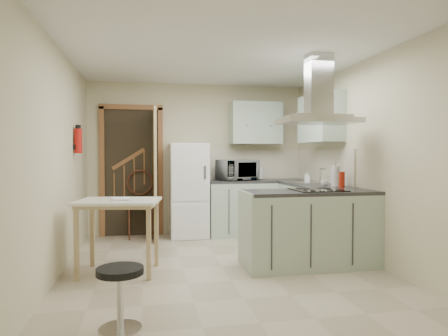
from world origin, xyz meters
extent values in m
plane|color=#B5A48D|center=(0.00, 0.00, 0.00)|extent=(4.20, 4.20, 0.00)
plane|color=silver|center=(0.00, 0.00, 2.50)|extent=(4.20, 4.20, 0.00)
plane|color=beige|center=(0.00, 2.10, 1.25)|extent=(3.60, 0.00, 3.60)
plane|color=beige|center=(-1.80, 0.00, 1.25)|extent=(0.00, 4.20, 4.20)
plane|color=beige|center=(1.80, 0.00, 1.25)|extent=(0.00, 4.20, 4.20)
cube|color=brown|center=(-1.10, 2.07, 1.05)|extent=(1.10, 0.12, 2.10)
cube|color=white|center=(-0.20, 1.80, 0.75)|extent=(0.60, 0.60, 1.50)
cube|color=#9EB2A0|center=(0.66, 1.80, 0.45)|extent=(1.08, 0.60, 0.90)
cube|color=#9EB2A0|center=(1.50, 1.12, 0.45)|extent=(0.60, 1.95, 0.90)
cube|color=beige|center=(0.96, 2.09, 1.15)|extent=(1.68, 0.02, 0.50)
cube|color=#9EB2A0|center=(0.95, 1.93, 1.85)|extent=(0.85, 0.35, 0.70)
cube|color=#9EB2A0|center=(1.62, 0.85, 1.85)|extent=(0.35, 0.90, 0.70)
cube|color=#9EB2A0|center=(1.02, -0.18, 0.45)|extent=(1.55, 0.65, 0.90)
cube|color=black|center=(1.12, -0.18, 0.91)|extent=(0.58, 0.50, 0.01)
cube|color=silver|center=(1.12, -0.18, 1.72)|extent=(0.90, 0.55, 0.10)
cube|color=silver|center=(1.50, 0.95, 0.91)|extent=(0.45, 0.40, 0.01)
cylinder|color=#B2140F|center=(-1.74, 0.90, 1.50)|extent=(0.10, 0.10, 0.32)
cube|color=tan|center=(-1.18, -0.03, 0.41)|extent=(0.98, 0.80, 0.82)
cube|color=#463017|center=(-0.97, 1.87, 0.49)|extent=(0.46, 0.46, 0.98)
cylinder|color=black|center=(-1.07, -1.51, 0.24)|extent=(0.44, 0.44, 0.48)
imported|color=black|center=(0.60, 1.79, 1.07)|extent=(0.71, 0.59, 0.34)
cylinder|color=white|center=(0.96, 1.82, 1.02)|extent=(0.21, 0.21, 0.24)
cube|color=#DE5C1A|center=(0.84, 1.99, 1.05)|extent=(0.11, 0.21, 0.30)
imported|color=silver|center=(1.56, 1.17, 0.98)|extent=(0.09, 0.09, 0.17)
cylinder|color=silver|center=(1.58, 0.27, 1.04)|extent=(0.12, 0.12, 0.28)
imported|color=silver|center=(1.49, 0.40, 0.94)|extent=(0.12, 0.12, 0.08)
cylinder|color=red|center=(1.57, 0.08, 1.00)|extent=(0.07, 0.07, 0.21)
imported|color=#9F4E35|center=(-1.24, -0.03, 0.88)|extent=(0.20, 0.27, 0.11)
camera|label=1|loc=(-0.88, -4.59, 1.33)|focal=32.00mm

